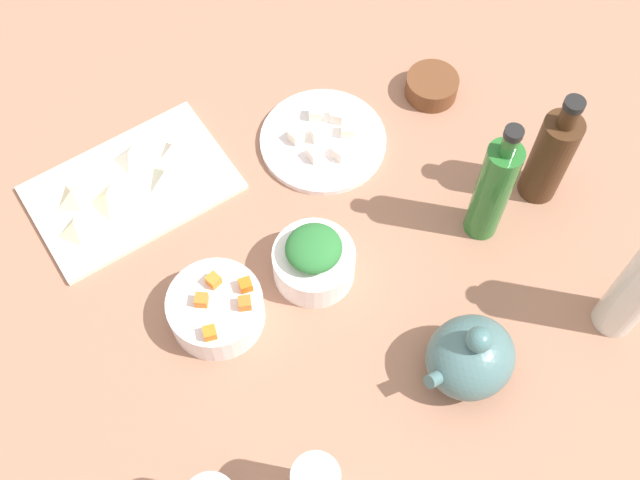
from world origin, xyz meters
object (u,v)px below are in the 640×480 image
bowl_small_side (432,86)px  bottle_1 (493,190)px  bowl_carrots (218,311)px  teapot (470,357)px  cutting_board (132,188)px  bowl_greens (314,263)px  plate_tofu (323,141)px  bottle_0 (640,286)px  bottle_2 (551,156)px

bowl_small_side → bottle_1: size_ratio=0.36×
bowl_carrots → teapot: (-25.46, 27.41, 2.65)cm
cutting_board → bottle_1: size_ratio=1.27×
bowl_carrots → bowl_greens: bearing=174.5°
plate_tofu → bowl_carrots: (31.66, 18.19, 2.30)cm
bowl_carrots → bottle_0: bearing=145.5°
bowl_greens → bowl_small_side: size_ratio=1.37×
cutting_board → bowl_small_side: bearing=167.4°
plate_tofu → teapot: 46.28cm
bowl_carrots → bowl_small_side: bearing=-163.2°
teapot → bottle_0: size_ratio=0.55×
bowl_carrots → bottle_0: bottle_0 is taller
teapot → bottle_0: bottle_0 is taller
cutting_board → bottle_0: bottle_0 is taller
bowl_small_side → bottle_0: size_ratio=0.35×
plate_tofu → bowl_greens: bowl_greens is taller
bowl_carrots → bottle_2: 56.94cm
teapot → bowl_small_side: bearing=-123.0°
plate_tofu → bottle_2: bottle_2 is taller
cutting_board → bottle_2: 68.07cm
plate_tofu → teapot: bearing=82.3°
bottle_1 → bottle_2: (-12.44, -0.21, -1.50)cm
teapot → bottle_1: bottle_1 is taller
cutting_board → bowl_small_side: (-53.82, 12.06, 1.46)cm
plate_tofu → bowl_greens: 25.11cm
bottle_0 → bottle_2: 25.15cm
cutting_board → bowl_small_side: bowl_small_side is taller
plate_tofu → bottle_1: 32.13cm
bottle_2 → bottle_1: bearing=1.0°
bowl_carrots → bottle_1: bottle_1 is taller
bowl_carrots → cutting_board: bearing=-89.9°
plate_tofu → bowl_small_side: 22.25cm
bowl_greens → bowl_carrots: (16.35, -1.56, -0.10)cm
teapot → bottle_2: (-30.26, -17.70, 3.91)cm
cutting_board → bowl_carrots: bowl_carrots is taller
teapot → bottle_0: 25.52cm
bowl_small_side → bottle_0: bearing=84.9°
bowl_greens → bottle_2: bottle_2 is taller
plate_tofu → bottle_0: (-17.65, 52.09, 11.28)cm
bowl_greens → bottle_2: 40.72cm
teapot → bottle_2: size_ratio=0.65×
bowl_carrots → bowl_small_side: size_ratio=1.55×
bowl_small_side → bottle_2: bottle_2 is taller
plate_tofu → bowl_carrots: 36.58cm
bowl_greens → teapot: size_ratio=0.87×
bowl_small_side → cutting_board: bearing=-12.6°
bowl_greens → bottle_2: bearing=168.3°
plate_tofu → teapot: teapot is taller
bottle_2 → bowl_greens: bearing=-11.7°
bowl_small_side → bowl_carrots: bearing=16.8°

